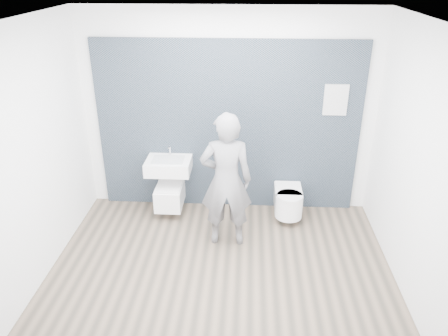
# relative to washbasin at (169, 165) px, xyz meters

# --- Properties ---
(ground) EXTENTS (4.00, 4.00, 0.00)m
(ground) POSITION_rel_washbasin_xyz_m (0.80, -1.21, -0.73)
(ground) COLOR brown
(ground) RESTS_ON ground
(room_shell) EXTENTS (4.00, 4.00, 4.00)m
(room_shell) POSITION_rel_washbasin_xyz_m (0.80, -1.21, 1.01)
(room_shell) COLOR white
(room_shell) RESTS_ON ground
(tile_wall) EXTENTS (3.60, 0.06, 2.40)m
(tile_wall) POSITION_rel_washbasin_xyz_m (0.80, 0.26, -0.73)
(tile_wall) COLOR black
(tile_wall) RESTS_ON ground
(washbasin) EXTENTS (0.61, 0.46, 0.46)m
(washbasin) POSITION_rel_washbasin_xyz_m (0.00, 0.00, 0.00)
(washbasin) COLOR white
(washbasin) RESTS_ON ground
(toilet_square) EXTENTS (0.37, 0.53, 0.68)m
(toilet_square) POSITION_rel_washbasin_xyz_m (0.00, -0.03, -0.43)
(toilet_square) COLOR white
(toilet_square) RESTS_ON ground
(toilet_rounded) EXTENTS (0.37, 0.63, 0.34)m
(toilet_rounded) POSITION_rel_washbasin_xyz_m (1.67, -0.09, -0.46)
(toilet_rounded) COLOR white
(toilet_rounded) RESTS_ON ground
(info_placard) EXTENTS (0.31, 0.03, 0.41)m
(info_placard) POSITION_rel_washbasin_xyz_m (2.22, 0.22, -0.73)
(info_placard) COLOR white
(info_placard) RESTS_ON ground
(visitor) EXTENTS (0.65, 0.45, 1.74)m
(visitor) POSITION_rel_washbasin_xyz_m (0.84, -0.70, 0.14)
(visitor) COLOR gray
(visitor) RESTS_ON ground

